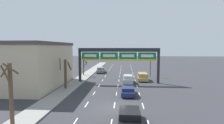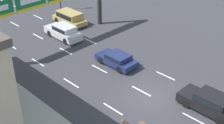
% 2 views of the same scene
% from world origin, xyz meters
% --- Properties ---
extents(ground_plane, '(220.00, 220.00, 0.00)m').
position_xyz_m(ground_plane, '(0.00, 0.00, 0.00)').
color(ground_plane, '#333338').
extents(lane_dashes, '(6.72, 67.00, 0.01)m').
position_xyz_m(lane_dashes, '(-0.00, 13.50, 0.01)').
color(lane_dashes, white).
rests_on(lane_dashes, ground_plane).
extents(car_black, '(1.93, 4.53, 1.47)m').
position_xyz_m(car_black, '(1.60, -4.21, 0.78)').
color(car_black, black).
rests_on(car_black, ground_plane).
extents(car_navy, '(1.85, 3.98, 1.18)m').
position_xyz_m(car_navy, '(1.64, 5.35, 0.65)').
color(car_navy, '#19234C').
rests_on(car_navy, ground_plane).
extents(suv_gold, '(1.95, 4.51, 1.52)m').
position_xyz_m(suv_gold, '(4.80, 16.36, 0.86)').
color(suv_gold, '#A88947').
rests_on(suv_gold, ground_plane).
extents(car_silver, '(1.81, 4.76, 1.53)m').
position_xyz_m(car_silver, '(1.80, 13.61, 0.81)').
color(car_silver, '#B7B7BC').
rests_on(car_silver, ground_plane).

